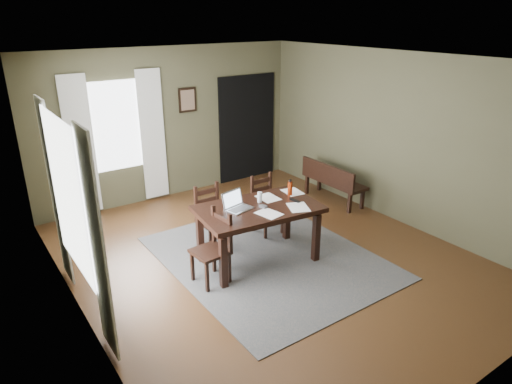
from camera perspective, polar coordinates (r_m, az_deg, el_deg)
ground at (r=6.50m, az=1.53°, el=-8.24°), size 5.00×6.00×0.01m
room_shell at (r=5.82m, az=1.71°, el=7.40°), size 5.02×6.02×2.71m
rug at (r=6.50m, az=1.53°, el=-8.16°), size 2.60×3.20×0.01m
dining_table at (r=6.10m, az=0.29°, el=-2.70°), size 1.71×1.14×0.81m
chair_end at (r=5.79m, az=-5.34°, el=-7.02°), size 0.45×0.45×0.95m
chair_back_left at (r=6.61m, az=-5.50°, el=-3.28°), size 0.42×0.42×0.94m
chair_back_right at (r=7.05m, az=1.27°, el=-1.65°), size 0.40×0.40×0.91m
bench at (r=8.30m, az=9.45°, el=1.61°), size 0.42×1.29×0.73m
laptop at (r=5.99m, az=-2.51°, el=-1.54°), size 0.39×0.34×0.23m
computer_mouse at (r=6.02m, az=0.92°, el=-1.84°), size 0.08×0.11×0.03m
tv_remote at (r=6.26m, az=4.87°, el=-1.04°), size 0.05×0.18×0.02m
drinking_glass at (r=6.18m, az=0.46°, el=-0.64°), size 0.08×0.08×0.14m
water_bottle at (r=6.42m, az=4.27°, el=0.49°), size 0.08×0.08×0.23m
paper_b at (r=6.07m, az=5.31°, el=-1.91°), size 0.37×0.41×0.00m
paper_c at (r=6.35m, az=1.54°, el=-0.72°), size 0.26×0.33×0.00m
paper_d at (r=6.58m, az=4.60°, el=0.02°), size 0.28×0.34×0.00m
paper_e at (r=5.86m, az=1.62°, el=-2.71°), size 0.30×0.36×0.00m
window_left at (r=5.13m, az=-22.56°, el=-0.42°), size 0.01×1.30×1.70m
window_back at (r=8.06m, az=-17.11°, el=7.88°), size 1.00×0.01×1.50m
curtain_left_near at (r=4.50m, az=-19.25°, el=-6.52°), size 0.03×0.48×2.30m
curtain_left_far at (r=5.98m, az=-23.80°, el=-0.17°), size 0.03×0.48×2.30m
curtain_back_left at (r=7.93m, az=-21.08°, el=5.30°), size 0.44×0.03×2.30m
curtain_back_right at (r=8.29m, az=-12.80°, el=6.88°), size 0.44×0.03×2.30m
framed_picture at (r=8.50m, az=-8.57°, el=11.31°), size 0.34×0.03×0.44m
doorway_back at (r=9.28m, az=-1.11°, el=7.99°), size 1.30×0.03×2.10m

